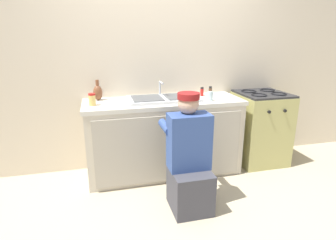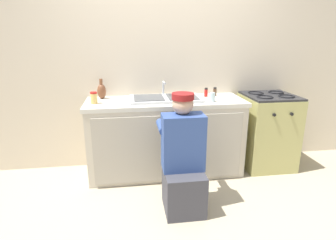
{
  "view_description": "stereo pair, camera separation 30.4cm",
  "coord_description": "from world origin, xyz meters",
  "px_view_note": "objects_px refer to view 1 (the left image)",
  "views": [
    {
      "loc": [
        -0.72,
        -2.72,
        1.59
      ],
      "look_at": [
        0.0,
        0.1,
        0.71
      ],
      "focal_mm": 30.0,
      "sensor_mm": 36.0,
      "label": 1
    },
    {
      "loc": [
        -0.42,
        -2.78,
        1.59
      ],
      "look_at": [
        0.0,
        0.1,
        0.71
      ],
      "focal_mm": 30.0,
      "sensor_mm": 36.0,
      "label": 2
    }
  ],
  "objects_px": {
    "plumber_person": "(189,162)",
    "vase_decorative": "(98,92)",
    "sink_double_basin": "(164,98)",
    "spice_bottle_red": "(202,92)",
    "condiment_jar": "(92,99)",
    "stove_range": "(260,127)",
    "spice_bottle_pepper": "(210,91)",
    "water_glass": "(210,96)"
  },
  "relations": [
    {
      "from": "vase_decorative",
      "to": "water_glass",
      "type": "relative_size",
      "value": 2.3
    },
    {
      "from": "sink_double_basin",
      "to": "plumber_person",
      "type": "xyz_separation_m",
      "value": [
        0.06,
        -0.77,
        -0.45
      ]
    },
    {
      "from": "sink_double_basin",
      "to": "water_glass",
      "type": "height_order",
      "value": "sink_double_basin"
    },
    {
      "from": "vase_decorative",
      "to": "water_glass",
      "type": "distance_m",
      "value": 1.26
    },
    {
      "from": "plumber_person",
      "to": "vase_decorative",
      "type": "xyz_separation_m",
      "value": [
        -0.78,
        0.94,
        0.52
      ]
    },
    {
      "from": "plumber_person",
      "to": "spice_bottle_red",
      "type": "relative_size",
      "value": 10.52
    },
    {
      "from": "stove_range",
      "to": "spice_bottle_pepper",
      "type": "height_order",
      "value": "spice_bottle_pepper"
    },
    {
      "from": "vase_decorative",
      "to": "spice_bottle_red",
      "type": "relative_size",
      "value": 2.19
    },
    {
      "from": "stove_range",
      "to": "spice_bottle_pepper",
      "type": "distance_m",
      "value": 0.82
    },
    {
      "from": "spice_bottle_pepper",
      "to": "water_glass",
      "type": "bearing_deg",
      "value": -112.54
    },
    {
      "from": "plumber_person",
      "to": "stove_range",
      "type": "bearing_deg",
      "value": 32.36
    },
    {
      "from": "stove_range",
      "to": "spice_bottle_pepper",
      "type": "relative_size",
      "value": 8.79
    },
    {
      "from": "sink_double_basin",
      "to": "condiment_jar",
      "type": "bearing_deg",
      "value": -175.03
    },
    {
      "from": "condiment_jar",
      "to": "spice_bottle_pepper",
      "type": "bearing_deg",
      "value": 8.34
    },
    {
      "from": "sink_double_basin",
      "to": "plumber_person",
      "type": "distance_m",
      "value": 0.89
    },
    {
      "from": "plumber_person",
      "to": "condiment_jar",
      "type": "height_order",
      "value": "plumber_person"
    },
    {
      "from": "spice_bottle_red",
      "to": "spice_bottle_pepper",
      "type": "relative_size",
      "value": 1.0
    },
    {
      "from": "spice_bottle_pepper",
      "to": "water_glass",
      "type": "distance_m",
      "value": 0.31
    },
    {
      "from": "spice_bottle_red",
      "to": "condiment_jar",
      "type": "distance_m",
      "value": 1.3
    },
    {
      "from": "water_glass",
      "to": "sink_double_basin",
      "type": "bearing_deg",
      "value": 163.47
    },
    {
      "from": "vase_decorative",
      "to": "spice_bottle_pepper",
      "type": "distance_m",
      "value": 1.34
    },
    {
      "from": "stove_range",
      "to": "plumber_person",
      "type": "relative_size",
      "value": 0.84
    },
    {
      "from": "sink_double_basin",
      "to": "spice_bottle_pepper",
      "type": "height_order",
      "value": "sink_double_basin"
    },
    {
      "from": "vase_decorative",
      "to": "sink_double_basin",
      "type": "bearing_deg",
      "value": -13.73
    },
    {
      "from": "spice_bottle_pepper",
      "to": "stove_range",
      "type": "bearing_deg",
      "value": -12.18
    },
    {
      "from": "vase_decorative",
      "to": "spice_bottle_pepper",
      "type": "height_order",
      "value": "vase_decorative"
    },
    {
      "from": "stove_range",
      "to": "vase_decorative",
      "type": "relative_size",
      "value": 4.01
    },
    {
      "from": "plumber_person",
      "to": "vase_decorative",
      "type": "height_order",
      "value": "vase_decorative"
    },
    {
      "from": "stove_range",
      "to": "spice_bottle_red",
      "type": "distance_m",
      "value": 0.91
    },
    {
      "from": "vase_decorative",
      "to": "spice_bottle_red",
      "type": "bearing_deg",
      "value": -2.84
    },
    {
      "from": "sink_double_basin",
      "to": "condiment_jar",
      "type": "height_order",
      "value": "sink_double_basin"
    },
    {
      "from": "sink_double_basin",
      "to": "condiment_jar",
      "type": "distance_m",
      "value": 0.78
    },
    {
      "from": "stove_range",
      "to": "water_glass",
      "type": "relative_size",
      "value": 9.22
    },
    {
      "from": "condiment_jar",
      "to": "water_glass",
      "type": "relative_size",
      "value": 1.28
    },
    {
      "from": "condiment_jar",
      "to": "spice_bottle_pepper",
      "type": "distance_m",
      "value": 1.42
    },
    {
      "from": "sink_double_basin",
      "to": "spice_bottle_red",
      "type": "distance_m",
      "value": 0.52
    },
    {
      "from": "condiment_jar",
      "to": "vase_decorative",
      "type": "bearing_deg",
      "value": 75.5
    },
    {
      "from": "plumber_person",
      "to": "vase_decorative",
      "type": "distance_m",
      "value": 1.33
    },
    {
      "from": "spice_bottle_red",
      "to": "water_glass",
      "type": "xyz_separation_m",
      "value": [
        -0.0,
        -0.26,
        -0.0
      ]
    },
    {
      "from": "sink_double_basin",
      "to": "plumber_person",
      "type": "relative_size",
      "value": 0.72
    },
    {
      "from": "water_glass",
      "to": "stove_range",
      "type": "bearing_deg",
      "value": 10.86
    },
    {
      "from": "water_glass",
      "to": "spice_bottle_red",
      "type": "bearing_deg",
      "value": 89.67
    }
  ]
}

